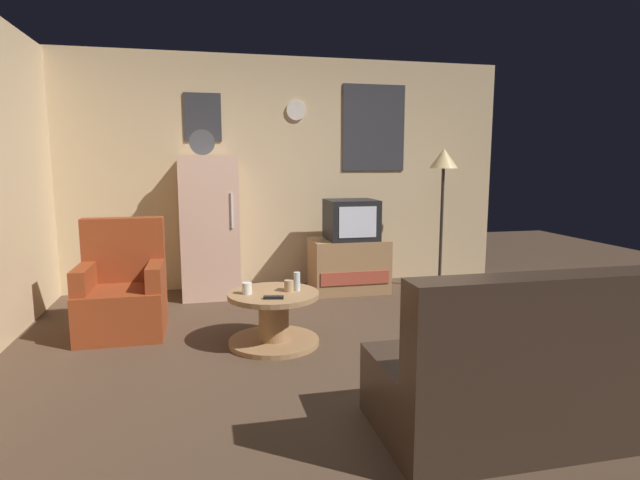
{
  "coord_description": "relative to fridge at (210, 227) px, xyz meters",
  "views": [
    {
      "loc": [
        -0.95,
        -3.52,
        1.44
      ],
      "look_at": [
        0.05,
        0.9,
        0.75
      ],
      "focal_mm": 28.86,
      "sensor_mm": 36.0,
      "label": 1
    }
  ],
  "objects": [
    {
      "name": "couch",
      "position": [
        1.66,
        -3.32,
        -0.44
      ],
      "size": [
        1.7,
        0.8,
        0.92
      ],
      "color": "#38281E",
      "rests_on": "ground_plane"
    },
    {
      "name": "remote_control",
      "position": [
        0.43,
        -1.86,
        -0.32
      ],
      "size": [
        0.16,
        0.07,
        0.02
      ],
      "primitive_type": "cube",
      "rotation": [
        0.0,
        0.0,
        -0.2
      ],
      "color": "black",
      "rests_on": "coffee_table"
    },
    {
      "name": "armchair",
      "position": [
        -0.75,
        -1.08,
        -0.42
      ],
      "size": [
        0.68,
        0.68,
        0.96
      ],
      "color": "maroon",
      "rests_on": "ground_plane"
    },
    {
      "name": "ground_plane",
      "position": [
        0.9,
        -2.07,
        -0.75
      ],
      "size": [
        12.0,
        12.0,
        0.0
      ],
      "primitive_type": "plane",
      "color": "#4C3828"
    },
    {
      "name": "mug_ceramic_tan",
      "position": [
        0.58,
        -1.66,
        -0.29
      ],
      "size": [
        0.08,
        0.08,
        0.09
      ],
      "primitive_type": "cylinder",
      "color": "tan",
      "rests_on": "coffee_table"
    },
    {
      "name": "standing_lamp",
      "position": [
        2.58,
        -0.23,
        0.6
      ],
      "size": [
        0.32,
        0.32,
        1.59
      ],
      "color": "#332D28",
      "rests_on": "ground_plane"
    },
    {
      "name": "tv_stand",
      "position": [
        1.51,
        -0.16,
        -0.46
      ],
      "size": [
        0.84,
        0.53,
        0.59
      ],
      "color": "#9E754C",
      "rests_on": "ground_plane"
    },
    {
      "name": "crt_tv",
      "position": [
        1.53,
        -0.16,
        0.06
      ],
      "size": [
        0.54,
        0.51,
        0.44
      ],
      "color": "black",
      "rests_on": "tv_stand"
    },
    {
      "name": "wall_with_art",
      "position": [
        0.91,
        0.38,
        0.56
      ],
      "size": [
        5.2,
        0.12,
        2.62
      ],
      "color": "#D1B284",
      "rests_on": "ground_plane"
    },
    {
      "name": "coffee_table",
      "position": [
        0.46,
        -1.67,
        -0.54
      ],
      "size": [
        0.72,
        0.72,
        0.42
      ],
      "color": "#9E754C",
      "rests_on": "ground_plane"
    },
    {
      "name": "fridge",
      "position": [
        0.0,
        0.0,
        0.0
      ],
      "size": [
        0.6,
        0.62,
        1.77
      ],
      "color": "beige",
      "rests_on": "ground_plane"
    },
    {
      "name": "wine_glass",
      "position": [
        0.65,
        -1.66,
        -0.26
      ],
      "size": [
        0.05,
        0.05,
        0.15
      ],
      "primitive_type": "cylinder",
      "color": "silver",
      "rests_on": "coffee_table"
    },
    {
      "name": "mug_ceramic_white",
      "position": [
        0.25,
        -1.67,
        -0.29
      ],
      "size": [
        0.08,
        0.08,
        0.09
      ],
      "primitive_type": "cylinder",
      "color": "silver",
      "rests_on": "coffee_table"
    }
  ]
}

